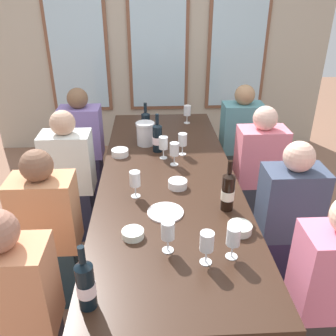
% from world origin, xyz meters
% --- Properties ---
extents(ground_plane, '(12.00, 12.00, 0.00)m').
position_xyz_m(ground_plane, '(0.00, 0.00, 0.00)').
color(ground_plane, '#885E49').
extents(back_wall_with_windows, '(4.14, 0.10, 2.90)m').
position_xyz_m(back_wall_with_windows, '(0.00, 2.26, 1.45)').
color(back_wall_with_windows, '#B8AC97').
rests_on(back_wall_with_windows, ground).
extents(dining_table, '(0.94, 2.61, 0.74)m').
position_xyz_m(dining_table, '(0.00, 0.00, 0.67)').
color(dining_table, '#332015').
rests_on(dining_table, ground).
extents(white_plate_0, '(0.21, 0.21, 0.01)m').
position_xyz_m(white_plate_0, '(-0.04, -0.48, 0.74)').
color(white_plate_0, white).
rests_on(white_plate_0, dining_table).
extents(metal_pitcher, '(0.16, 0.16, 0.19)m').
position_xyz_m(metal_pitcher, '(-0.16, 0.54, 0.84)').
color(metal_pitcher, silver).
rests_on(metal_pitcher, dining_table).
extents(wine_bottle_0, '(0.08, 0.08, 0.31)m').
position_xyz_m(wine_bottle_0, '(-0.06, 0.40, 0.86)').
color(wine_bottle_0, black).
rests_on(wine_bottle_0, dining_table).
extents(wine_bottle_1, '(0.08, 0.08, 0.32)m').
position_xyz_m(wine_bottle_1, '(0.33, -0.45, 0.86)').
color(wine_bottle_1, black).
rests_on(wine_bottle_1, dining_table).
extents(wine_bottle_2, '(0.08, 0.08, 0.31)m').
position_xyz_m(wine_bottle_2, '(-0.39, -1.14, 0.86)').
color(wine_bottle_2, black).
rests_on(wine_bottle_2, dining_table).
extents(wine_bottle_3, '(0.08, 0.08, 0.30)m').
position_xyz_m(wine_bottle_3, '(-0.16, 0.72, 0.85)').
color(wine_bottle_3, black).
rests_on(wine_bottle_3, dining_table).
extents(tasting_bowl_0, '(0.13, 0.13, 0.05)m').
position_xyz_m(tasting_bowl_0, '(-0.36, 0.33, 0.77)').
color(tasting_bowl_0, white).
rests_on(tasting_bowl_0, dining_table).
extents(tasting_bowl_1, '(0.13, 0.13, 0.05)m').
position_xyz_m(tasting_bowl_1, '(0.35, -0.67, 0.76)').
color(tasting_bowl_1, white).
rests_on(tasting_bowl_1, dining_table).
extents(tasting_bowl_2, '(0.12, 0.12, 0.04)m').
position_xyz_m(tasting_bowl_2, '(-0.22, -0.69, 0.76)').
color(tasting_bowl_2, white).
rests_on(tasting_bowl_2, dining_table).
extents(tasting_bowl_3, '(0.13, 0.13, 0.05)m').
position_xyz_m(tasting_bowl_3, '(0.05, -0.18, 0.77)').
color(tasting_bowl_3, white).
rests_on(tasting_bowl_3, dining_table).
extents(wine_glass_0, '(0.07, 0.07, 0.17)m').
position_xyz_m(wine_glass_0, '(0.05, 0.15, 0.86)').
color(wine_glass_0, white).
rests_on(wine_glass_0, dining_table).
extents(wine_glass_1, '(0.07, 0.07, 0.17)m').
position_xyz_m(wine_glass_1, '(0.27, -0.87, 0.86)').
color(wine_glass_1, white).
rests_on(wine_glass_1, dining_table).
extents(wine_glass_2, '(0.07, 0.07, 0.17)m').
position_xyz_m(wine_glass_2, '(-0.02, 0.27, 0.86)').
color(wine_glass_2, white).
rests_on(wine_glass_2, dining_table).
extents(wine_glass_3, '(0.07, 0.07, 0.17)m').
position_xyz_m(wine_glass_3, '(-0.22, -0.28, 0.86)').
color(wine_glass_3, white).
rests_on(wine_glass_3, dining_table).
extents(wine_glass_4, '(0.07, 0.07, 0.17)m').
position_xyz_m(wine_glass_4, '(0.24, 1.04, 0.86)').
color(wine_glass_4, white).
rests_on(wine_glass_4, dining_table).
extents(wine_glass_5, '(0.07, 0.07, 0.17)m').
position_xyz_m(wine_glass_5, '(0.13, 0.33, 0.86)').
color(wine_glass_5, white).
rests_on(wine_glass_5, dining_table).
extents(wine_glass_6, '(0.07, 0.07, 0.17)m').
position_xyz_m(wine_glass_6, '(0.13, -0.90, 0.86)').
color(wine_glass_6, white).
rests_on(wine_glass_6, dining_table).
extents(wine_glass_7, '(0.07, 0.07, 0.17)m').
position_xyz_m(wine_glass_7, '(-0.04, -0.81, 0.86)').
color(wine_glass_7, white).
rests_on(wine_glass_7, dining_table).
extents(seated_person_0, '(0.38, 0.24, 1.11)m').
position_xyz_m(seated_person_0, '(-0.77, 0.98, 0.53)').
color(seated_person_0, '#2B253E').
rests_on(seated_person_0, ground).
extents(seated_person_1, '(0.38, 0.24, 1.11)m').
position_xyz_m(seated_person_1, '(0.77, 1.01, 0.53)').
color(seated_person_1, '#323937').
rests_on(seated_person_1, ground).
extents(seated_person_2, '(0.38, 0.24, 1.11)m').
position_xyz_m(seated_person_2, '(-0.77, 0.34, 0.53)').
color(seated_person_2, '#212337').
rests_on(seated_person_2, ground).
extents(seated_person_3, '(0.38, 0.24, 1.11)m').
position_xyz_m(seated_person_3, '(0.77, 0.36, 0.53)').
color(seated_person_3, '#363740').
rests_on(seated_person_3, ground).
extents(seated_person_4, '(0.38, 0.24, 1.11)m').
position_xyz_m(seated_person_4, '(-0.77, -0.98, 0.53)').
color(seated_person_4, '#383440').
rests_on(seated_person_4, ground).
extents(seated_person_5, '(0.38, 0.24, 1.11)m').
position_xyz_m(seated_person_5, '(0.77, -0.95, 0.53)').
color(seated_person_5, '#352F2D').
rests_on(seated_person_5, ground).
extents(seated_person_6, '(0.38, 0.24, 1.11)m').
position_xyz_m(seated_person_6, '(-0.77, -0.37, 0.53)').
color(seated_person_6, '#233843').
rests_on(seated_person_6, ground).
extents(seated_person_7, '(0.38, 0.24, 1.11)m').
position_xyz_m(seated_person_7, '(0.77, -0.33, 0.53)').
color(seated_person_7, '#2A2442').
rests_on(seated_person_7, ground).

